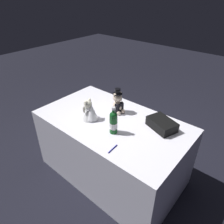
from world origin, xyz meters
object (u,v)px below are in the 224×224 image
object	(u,v)px
signing_pen	(112,149)
gift_case_black	(162,124)
teddy_bear_groom	(118,103)
champagne_bottle	(113,122)
teddy_bear_bride	(89,111)

from	to	relation	value
signing_pen	gift_case_black	size ratio (longest dim) A/B	0.41
teddy_bear_groom	signing_pen	size ratio (longest dim) A/B	2.11
champagne_bottle	gift_case_black	world-z (taller)	champagne_bottle
gift_case_black	teddy_bear_groom	bearing A→B (deg)	4.97
champagne_bottle	gift_case_black	bearing A→B (deg)	-131.40
teddy_bear_groom	champagne_bottle	size ratio (longest dim) A/B	1.02
teddy_bear_groom	gift_case_black	xyz separation A→B (m)	(-0.52, -0.04, -0.07)
teddy_bear_bride	gift_case_black	size ratio (longest dim) A/B	0.71
teddy_bear_groom	signing_pen	bearing A→B (deg)	125.05
teddy_bear_bride	champagne_bottle	size ratio (longest dim) A/B	0.82
teddy_bear_groom	teddy_bear_bride	size ratio (longest dim) A/B	1.24
signing_pen	gift_case_black	xyz separation A→B (m)	(-0.16, -0.55, 0.04)
teddy_bear_groom	teddy_bear_bride	xyz separation A→B (m)	(0.13, 0.30, -0.02)
teddy_bear_groom	gift_case_black	size ratio (longest dim) A/B	0.88
champagne_bottle	gift_case_black	xyz separation A→B (m)	(-0.31, -0.36, -0.07)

